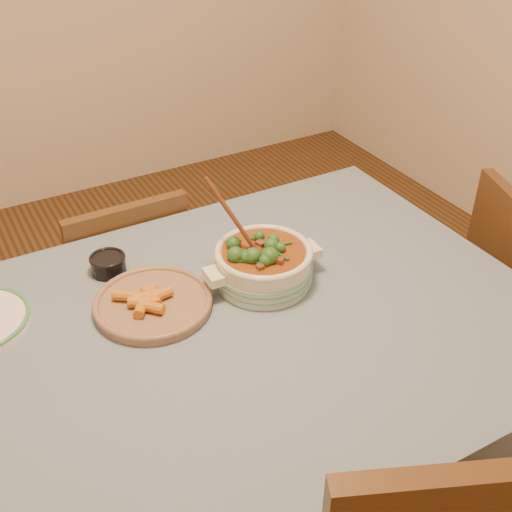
{
  "coord_description": "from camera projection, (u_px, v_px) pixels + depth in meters",
  "views": [
    {
      "loc": [
        -0.42,
        -1.02,
        1.74
      ],
      "look_at": [
        0.22,
        0.12,
        0.84
      ],
      "focal_mm": 45.0,
      "sensor_mm": 36.0,
      "label": 1
    }
  ],
  "objects": [
    {
      "name": "stew_casserole",
      "position": [
        263.0,
        262.0,
        1.61
      ],
      "size": [
        0.31,
        0.25,
        0.29
      ],
      "rotation": [
        0.0,
        0.0,
        -0.05
      ],
      "color": "#EBE4C4",
      "rests_on": "dining_table"
    },
    {
      "name": "fried_plate",
      "position": [
        153.0,
        301.0,
        1.54
      ],
      "size": [
        0.31,
        0.31,
        0.05
      ],
      "rotation": [
        0.0,
        0.0,
        -0.1
      ],
      "color": "#9A7255",
      "rests_on": "dining_table"
    },
    {
      "name": "condiment_bowl",
      "position": [
        108.0,
        263.0,
        1.66
      ],
      "size": [
        0.09,
        0.09,
        0.05
      ],
      "rotation": [
        0.0,
        0.0,
        -0.02
      ],
      "color": "black",
      "rests_on": "dining_table"
    },
    {
      "name": "chair_far",
      "position": [
        127.0,
        286.0,
        2.12
      ],
      "size": [
        0.38,
        0.38,
        0.81
      ],
      "rotation": [
        0.0,
        0.0,
        3.15
      ],
      "color": "#513418",
      "rests_on": "floor"
    },
    {
      "name": "dining_table",
      "position": [
        199.0,
        368.0,
        1.51
      ],
      "size": [
        1.68,
        1.08,
        0.76
      ],
      "color": "brown",
      "rests_on": "floor"
    }
  ]
}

